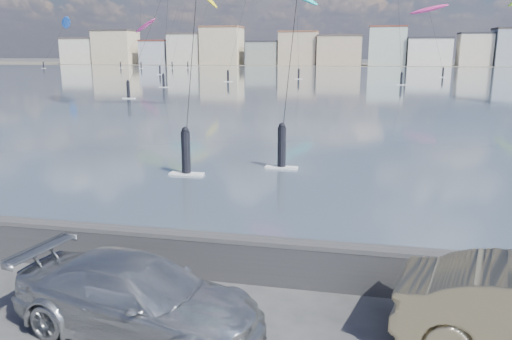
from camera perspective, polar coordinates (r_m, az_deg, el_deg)
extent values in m
cube|color=#3D4A5B|center=(98.80, 10.27, 10.29)|extent=(500.00, 177.00, 0.00)
cube|color=#4C473D|center=(207.20, 11.38, 11.73)|extent=(500.00, 60.00, 0.00)
cube|color=#28282B|center=(11.29, -6.45, -9.93)|extent=(400.00, 0.35, 0.90)
cylinder|color=#28282B|center=(11.12, -6.51, -7.80)|extent=(400.00, 0.36, 0.36)
cube|color=silver|center=(224.96, -19.27, 12.64)|extent=(14.00, 11.00, 10.00)
cube|color=#4C423D|center=(225.02, -19.37, 13.99)|extent=(14.28, 11.22, 0.60)
cube|color=beige|center=(217.42, -15.70, 13.28)|extent=(16.00, 12.00, 13.00)
cube|color=#383330|center=(217.58, -15.82, 15.07)|extent=(16.32, 12.24, 0.60)
cube|color=#B2B7C6|center=(209.95, -11.32, 12.98)|extent=(11.00, 10.00, 9.00)
cube|color=brown|center=(210.00, -11.38, 14.29)|extent=(11.22, 10.20, 0.60)
cube|color=beige|center=(205.20, -7.91, 13.46)|extent=(13.00, 11.00, 11.50)
cube|color=#4C423D|center=(205.32, -7.96, 15.14)|extent=(13.26, 11.22, 0.60)
cube|color=beige|center=(200.77, -3.90, 13.91)|extent=(15.00, 12.00, 14.00)
cube|color=brown|center=(200.98, -3.94, 15.99)|extent=(15.30, 12.24, 0.60)
cube|color=gray|center=(196.89, 0.86, 13.15)|extent=(12.00, 10.00, 8.50)
cube|color=#2D2D33|center=(196.93, 0.86, 14.47)|extent=(12.24, 10.20, 0.60)
cube|color=#CCB293|center=(194.72, 4.87, 13.62)|extent=(14.00, 11.00, 12.00)
cube|color=brown|center=(194.85, 4.91, 15.47)|extent=(14.28, 11.22, 0.60)
cube|color=#CCB293|center=(193.34, 9.55, 13.27)|extent=(16.00, 13.00, 10.50)
cube|color=#4C423D|center=(193.43, 9.62, 14.91)|extent=(16.32, 13.26, 0.60)
cube|color=#B7C6BC|center=(193.28, 14.75, 13.47)|extent=(13.00, 10.00, 13.50)
cube|color=brown|center=(193.47, 14.87, 15.55)|extent=(13.26, 10.20, 0.60)
cube|color=white|center=(194.38, 19.08, 12.59)|extent=(15.00, 12.00, 9.50)
cube|color=#2D2D33|center=(194.44, 19.20, 14.07)|extent=(15.30, 12.24, 0.60)
cube|color=beige|center=(196.75, 23.68, 12.43)|extent=(11.00, 9.00, 11.00)
cube|color=#2D2D33|center=(196.85, 23.85, 14.11)|extent=(11.22, 9.18, 0.60)
imported|color=#B7BABE|center=(9.32, -13.32, -13.98)|extent=(4.92, 2.68, 1.35)
cube|color=white|center=(55.82, -14.33, 7.95)|extent=(1.40, 0.42, 0.08)
cylinder|color=black|center=(55.75, -14.39, 8.87)|extent=(0.36, 0.36, 1.70)
sphere|color=black|center=(55.69, -14.44, 9.79)|extent=(0.28, 0.28, 0.28)
cube|color=white|center=(114.26, -10.91, 10.67)|extent=(1.40, 0.42, 0.08)
cylinder|color=black|center=(114.23, -10.93, 11.12)|extent=(0.36, 0.36, 1.70)
sphere|color=black|center=(114.20, -10.95, 11.57)|extent=(0.28, 0.28, 0.28)
cylinder|color=black|center=(119.94, -9.63, 15.57)|extent=(1.24, 12.77, 17.30)
cube|color=white|center=(159.93, -12.99, 11.27)|extent=(1.40, 0.42, 0.08)
cylinder|color=black|center=(159.90, -13.00, 11.59)|extent=(0.36, 0.36, 1.70)
sphere|color=black|center=(159.88, -13.02, 11.91)|extent=(0.28, 0.28, 0.28)
cylinder|color=black|center=(165.39, -13.07, 16.84)|extent=(3.29, 9.91, 29.31)
cube|color=white|center=(85.10, -3.21, 10.05)|extent=(1.40, 0.42, 0.08)
cylinder|color=black|center=(85.06, -3.21, 10.66)|extent=(0.36, 0.36, 1.70)
sphere|color=black|center=(85.02, -3.22, 11.27)|extent=(0.28, 0.28, 0.28)
cube|color=white|center=(72.72, -10.50, 9.30)|extent=(1.40, 0.42, 0.08)
cylinder|color=black|center=(72.67, -10.53, 10.01)|extent=(0.36, 0.36, 1.70)
sphere|color=black|center=(72.62, -10.56, 10.72)|extent=(0.28, 0.28, 0.28)
cylinder|color=black|center=(77.99, -10.26, 15.10)|extent=(2.95, 10.47, 12.57)
cube|color=white|center=(20.55, -7.94, -0.43)|extent=(1.40, 0.42, 0.08)
cylinder|color=black|center=(20.36, -8.02, 2.03)|extent=(0.36, 0.36, 1.70)
sphere|color=black|center=(20.20, -8.10, 4.53)|extent=(0.28, 0.28, 0.28)
cube|color=white|center=(21.51, 2.93, 0.30)|extent=(1.40, 0.42, 0.08)
cylinder|color=black|center=(21.33, 2.96, 2.66)|extent=(0.36, 0.36, 1.70)
sphere|color=black|center=(21.18, 2.99, 5.05)|extent=(0.28, 0.28, 0.28)
cube|color=white|center=(159.64, -9.55, 11.42)|extent=(1.40, 0.42, 0.08)
cylinder|color=black|center=(159.61, -9.57, 11.74)|extent=(0.36, 0.36, 1.70)
sphere|color=black|center=(159.59, -9.58, 12.07)|extent=(0.28, 0.28, 0.28)
cylinder|color=black|center=(166.85, -8.36, 17.13)|extent=(2.40, 15.68, 30.07)
ellipsoid|color=#E5338C|center=(117.07, 19.15, 16.96)|extent=(8.46, 5.69, 2.93)
cube|color=white|center=(107.05, 20.55, 9.92)|extent=(1.40, 0.42, 0.08)
cylinder|color=black|center=(107.02, 20.59, 10.39)|extent=(0.36, 0.36, 1.70)
sphere|color=black|center=(106.99, 20.63, 10.87)|extent=(0.28, 0.28, 0.28)
cylinder|color=black|center=(111.86, 19.85, 13.92)|extent=(2.50, 10.21, 12.44)
ellipsoid|color=blue|center=(175.51, -20.87, 15.46)|extent=(7.37, 9.04, 4.13)
cube|color=white|center=(168.83, -23.09, 10.65)|extent=(1.40, 0.42, 0.08)
cylinder|color=black|center=(168.81, -23.12, 10.96)|extent=(0.36, 0.36, 1.70)
sphere|color=black|center=(168.79, -23.15, 11.26)|extent=(0.28, 0.28, 0.28)
cylinder|color=black|center=(172.00, -21.99, 13.31)|extent=(2.87, 9.71, 12.66)
ellipsoid|color=#E5338C|center=(173.15, -12.51, 15.81)|extent=(9.83, 6.35, 5.48)
cube|color=white|center=(164.03, -15.20, 11.19)|extent=(1.40, 0.42, 0.08)
cylinder|color=black|center=(164.01, -15.22, 11.51)|extent=(0.36, 0.36, 1.70)
sphere|color=black|center=(163.99, -15.24, 11.82)|extent=(0.28, 0.28, 0.28)
cylinder|color=black|center=(168.42, -13.85, 13.78)|extent=(3.75, 11.76, 11.99)
cube|color=white|center=(93.94, 4.88, 10.33)|extent=(1.40, 0.42, 0.08)
cylinder|color=black|center=(93.89, 4.90, 10.88)|extent=(0.36, 0.36, 1.70)
sphere|color=black|center=(93.86, 4.91, 11.43)|extent=(0.28, 0.28, 0.28)
cylinder|color=black|center=(100.65, 4.77, 15.55)|extent=(2.48, 13.35, 15.15)
cube|color=white|center=(79.95, 16.24, 9.34)|extent=(1.40, 0.42, 0.08)
cylinder|color=black|center=(79.90, 16.28, 9.99)|extent=(0.36, 0.36, 1.70)
sphere|color=black|center=(79.86, 16.32, 10.63)|extent=(0.28, 0.28, 0.28)
ellipsoid|color=yellow|center=(173.66, -5.36, 18.78)|extent=(8.48, 7.70, 6.96)
cube|color=white|center=(161.67, -7.80, 11.50)|extent=(1.40, 0.42, 0.08)
cylinder|color=black|center=(161.64, -7.81, 11.82)|extent=(0.36, 0.36, 1.70)
sphere|color=black|center=(161.62, -7.82, 12.14)|extent=(0.28, 0.28, 0.28)
cylinder|color=black|center=(167.31, -6.56, 15.49)|extent=(3.53, 13.07, 20.24)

